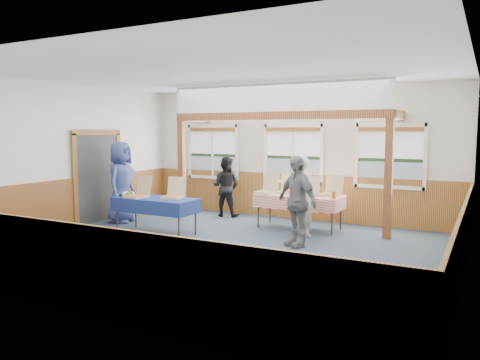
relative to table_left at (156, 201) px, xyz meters
name	(u,v)px	position (x,y,z in m)	size (l,w,h in m)	color
floor	(222,249)	(1.88, -0.46, -0.70)	(8.00, 8.00, 0.00)	#293742
ceiling	(221,72)	(1.88, -0.46, 2.50)	(8.00, 8.00, 0.00)	white
wall_back	(294,154)	(1.88, 3.04, 0.90)	(8.00, 8.00, 0.00)	silver
wall_front	(66,180)	(1.88, -3.96, 0.90)	(8.00, 8.00, 0.00)	silver
wall_left	(65,156)	(-2.12, -0.46, 0.90)	(8.00, 8.00, 0.00)	silver
wall_right	(468,171)	(5.88, -0.46, 0.90)	(8.00, 8.00, 0.00)	silver
wainscot_back	(293,196)	(1.88, 3.01, -0.15)	(7.98, 0.05, 1.10)	brown
wainscot_front	(72,269)	(1.88, -3.94, -0.15)	(7.98, 0.05, 1.10)	brown
wainscot_left	(68,203)	(-2.09, -0.46, -0.15)	(0.05, 6.98, 1.10)	brown
wainscot_right	(462,244)	(5.86, -0.46, -0.15)	(0.05, 6.98, 1.10)	brown
cased_opening	(97,178)	(-2.08, 0.44, 0.35)	(0.06, 1.30, 2.10)	#313131
window_left	(213,149)	(-0.42, 2.99, 0.98)	(1.56, 0.10, 1.46)	white
window_mid	(293,151)	(1.88, 2.99, 0.98)	(1.56, 0.10, 1.46)	white
window_right	(390,153)	(4.18, 2.99, 0.98)	(1.56, 0.10, 1.46)	white
post_left	(182,169)	(-0.62, 1.84, 0.50)	(0.15, 0.15, 2.40)	#572413
post_right	(388,179)	(4.38, 1.84, 0.50)	(0.15, 0.15, 2.40)	#572413
cross_beam	(274,116)	(1.88, 1.84, 1.79)	(5.15, 0.18, 0.18)	#572413
table_left	(156,201)	(0.00, 0.00, 0.00)	(1.79, 0.81, 0.76)	#313131
table_right	(299,197)	(2.48, 1.88, 0.00)	(1.90, 0.88, 0.76)	#313131
pizza_box_a	(137,194)	(-0.39, -0.11, 0.13)	(0.46, 0.54, 0.44)	tan
pizza_box_b	(173,195)	(0.34, 0.16, 0.12)	(0.50, 0.56, 0.43)	tan
pizza_box_c	(267,190)	(1.74, 1.79, 0.12)	(0.43, 0.51, 0.43)	tan
pizza_box_d	(288,190)	(2.13, 2.08, 0.12)	(0.45, 0.52, 0.43)	tan
pizza_box_e	(309,193)	(2.73, 1.81, 0.12)	(0.38, 0.46, 0.41)	tan
pizza_box_f	(330,193)	(3.14, 2.03, 0.13)	(0.47, 0.54, 0.44)	tan
veggie_tray	(128,194)	(-0.75, 0.00, 0.09)	(0.37, 0.37, 0.09)	black
drink_glass	(334,195)	(3.33, 1.63, 0.13)	(0.07, 0.07, 0.15)	#8F5417
woman_white	(302,196)	(2.79, 1.22, 0.13)	(0.61, 0.40, 1.66)	silver
woman_black	(226,187)	(0.28, 2.46, 0.06)	(0.73, 0.57, 1.51)	black
man_blue	(121,182)	(-1.49, 0.60, 0.26)	(0.93, 0.61, 1.91)	navy
person_grey	(297,201)	(3.00, 0.39, 0.15)	(1.00, 0.42, 1.71)	slate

